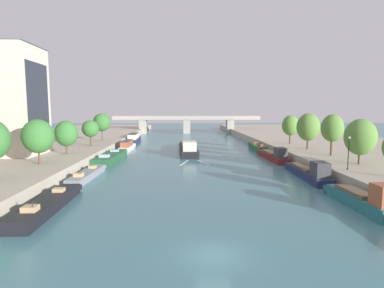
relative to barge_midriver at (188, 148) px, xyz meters
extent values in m
plane|color=#42757F|center=(0.67, -50.08, -1.00)|extent=(400.00, 400.00, 0.00)
cube|color=#B2A893|center=(-35.27, 4.92, -0.03)|extent=(36.00, 170.00, 1.93)
cube|color=#B2A893|center=(36.62, 4.92, -0.03)|extent=(36.00, 170.00, 1.93)
cube|color=black|center=(-0.02, 0.67, -0.35)|extent=(4.16, 19.92, 1.29)
cube|color=black|center=(-0.26, 10.94, -0.22)|extent=(3.53, 1.35, 1.01)
cube|color=black|center=(-0.02, 0.67, 0.32)|extent=(4.23, 19.93, 0.06)
cube|color=beige|center=(0.15, -6.07, 1.29)|extent=(2.86, 4.03, 1.87)
cube|color=black|center=(0.10, -4.08, 1.57)|extent=(2.21, 0.08, 0.52)
cube|color=brown|center=(-0.06, 2.66, 0.53)|extent=(3.12, 10.38, 0.36)
cylinder|color=#232328|center=(0.68, -5.26, 0.90)|extent=(0.07, 0.07, 1.10)
cube|color=silver|center=(2.55, -13.50, -0.98)|extent=(2.14, 5.83, 0.03)
cube|color=silver|center=(-1.05, -13.59, -0.98)|extent=(1.86, 5.90, 0.03)
cube|color=black|center=(-14.76, -40.03, -0.46)|extent=(2.34, 12.78, 1.06)
cube|color=black|center=(-14.80, -33.29, -0.36)|extent=(2.16, 1.24, 0.90)
cube|color=black|center=(-14.76, -40.03, 0.10)|extent=(2.38, 12.78, 0.06)
cube|color=tan|center=(-14.78, -37.22, 0.33)|extent=(1.14, 0.91, 0.40)
cube|color=tan|center=(-14.74, -43.60, 0.37)|extent=(1.25, 1.11, 0.48)
cylinder|color=#232328|center=(-14.40, -43.86, 0.68)|extent=(0.07, 0.07, 1.10)
cube|color=gray|center=(-15.21, -25.92, -0.52)|extent=(2.42, 11.61, 0.95)
cube|color=gray|center=(-15.00, -19.80, -0.42)|extent=(1.97, 1.27, 0.84)
cube|color=gray|center=(-15.21, -25.92, -0.01)|extent=(2.46, 11.61, 0.06)
cube|color=tan|center=(-15.12, -23.38, 0.22)|extent=(1.05, 0.93, 0.40)
cube|color=tan|center=(-15.32, -29.16, 0.26)|extent=(1.15, 1.14, 0.48)
cylinder|color=#232328|center=(-15.02, -29.40, 0.57)|extent=(0.07, 0.07, 1.10)
cube|color=#235633|center=(-15.33, -10.47, -0.36)|extent=(3.73, 14.74, 1.27)
cube|color=#235633|center=(-15.06, -2.81, -0.23)|extent=(3.10, 1.37, 1.00)
cube|color=#235633|center=(-15.33, -10.47, 0.30)|extent=(3.79, 14.75, 0.06)
cube|color=#9EBCD6|center=(-15.21, -7.26, 0.53)|extent=(1.64, 0.96, 0.40)
cube|color=#9EBCD6|center=(-15.47, -14.57, 0.57)|extent=(1.81, 1.16, 0.48)
cylinder|color=#232328|center=(-15.00, -14.88, 0.88)|extent=(0.07, 0.07, 1.10)
cube|color=silver|center=(-14.85, 5.36, -0.50)|extent=(2.40, 11.09, 1.00)
cube|color=silver|center=(-14.75, 11.23, -0.40)|extent=(2.12, 1.25, 0.86)
cube|color=silver|center=(-14.85, 5.36, 0.04)|extent=(2.44, 11.09, 0.06)
cube|color=#9E5133|center=(-14.86, 4.81, 0.69)|extent=(1.93, 7.10, 1.24)
cube|color=#4C4C51|center=(-14.86, 4.81, 1.35)|extent=(2.07, 7.32, 0.08)
cylinder|color=#232328|center=(-14.57, 2.04, 0.62)|extent=(0.07, 0.07, 1.10)
cube|color=#1E284C|center=(-15.64, 21.10, -0.35)|extent=(3.05, 13.47, 1.28)
cube|color=#1E284C|center=(-15.81, 28.15, -0.23)|extent=(2.63, 1.32, 1.01)
cube|color=#1E284C|center=(-15.64, 21.10, 0.32)|extent=(3.10, 13.47, 0.06)
cube|color=beige|center=(-15.63, 20.43, 1.07)|extent=(2.44, 8.63, 1.44)
cube|color=#4C4C51|center=(-15.63, 20.43, 1.83)|extent=(2.61, 8.89, 0.08)
cylinder|color=#232328|center=(-15.14, 17.09, 0.90)|extent=(0.07, 0.07, 1.10)
cube|color=#23666B|center=(16.64, -40.27, -0.41)|extent=(2.30, 9.88, 1.18)
cube|color=#23666B|center=(16.53, -35.01, -0.29)|extent=(2.01, 1.29, 0.96)
cube|color=#23666B|center=(16.64, -40.27, 0.22)|extent=(2.34, 9.88, 0.06)
cube|color=#9E5133|center=(16.72, -43.62, 1.24)|extent=(1.61, 2.00, 1.99)
cube|color=black|center=(16.70, -42.62, 1.54)|extent=(1.25, 0.06, 0.56)
cube|color=brown|center=(16.62, -39.29, 0.43)|extent=(1.74, 5.15, 0.36)
cylinder|color=#232328|center=(17.02, -43.22, 0.80)|extent=(0.07, 0.07, 1.10)
cube|color=#1E284C|center=(16.92, -26.38, -0.48)|extent=(2.87, 13.14, 1.03)
cube|color=#1E284C|center=(17.17, -19.51, -0.38)|extent=(2.32, 1.30, 0.88)
cube|color=#1E284C|center=(16.92, -26.38, 0.07)|extent=(2.92, 13.14, 0.06)
cube|color=#38383D|center=(16.76, -30.82, 1.08)|extent=(1.89, 2.67, 1.97)
cube|color=black|center=(16.81, -29.50, 1.37)|extent=(1.44, 0.08, 0.55)
cube|color=brown|center=(16.97, -25.08, 0.28)|extent=(2.12, 6.85, 0.36)
cylinder|color=#232328|center=(17.14, -30.31, 0.65)|extent=(0.07, 0.07, 1.10)
cube|color=maroon|center=(16.62, -10.21, -0.48)|extent=(2.64, 13.40, 1.03)
cube|color=maroon|center=(16.48, -3.19, -0.38)|extent=(2.28, 1.27, 0.88)
cube|color=maroon|center=(16.62, -10.21, 0.06)|extent=(2.69, 13.40, 0.06)
cube|color=#38383D|center=(16.71, -14.75, 1.03)|extent=(1.83, 2.71, 1.87)
cube|color=black|center=(16.68, -13.41, 1.31)|extent=(1.42, 0.06, 0.52)
cube|color=brown|center=(16.59, -8.88, 0.27)|extent=(1.99, 6.98, 0.36)
cylinder|color=#232328|center=(17.05, -14.21, 0.64)|extent=(0.07, 0.07, 1.10)
cube|color=#235633|center=(16.98, 3.52, -0.36)|extent=(2.56, 11.14, 1.27)
cube|color=#235633|center=(17.18, 9.40, -0.24)|extent=(2.11, 1.33, 1.00)
cube|color=#235633|center=(16.98, 3.52, 0.30)|extent=(2.61, 11.15, 0.06)
cube|color=#9E5133|center=(17.06, 5.95, 0.53)|extent=(1.12, 0.94, 0.40)
cube|color=#9E5133|center=(16.87, 0.42, 0.57)|extent=(1.24, 1.14, 0.48)
cylinder|color=#232328|center=(17.19, 0.19, 0.88)|extent=(0.07, 0.07, 1.10)
cylinder|color=brown|center=(-22.42, -24.72, 2.31)|extent=(0.29, 0.29, 2.75)
ellipsoid|color=#387533|center=(-22.42, -24.72, 5.05)|extent=(4.49, 4.49, 4.95)
cylinder|color=brown|center=(-22.08, -14.68, 2.17)|extent=(0.40, 0.40, 2.47)
ellipsoid|color=#387533|center=(-22.08, -14.68, 4.66)|extent=(3.98, 3.98, 4.57)
cylinder|color=brown|center=(-21.55, -1.82, 2.31)|extent=(0.37, 0.37, 2.75)
ellipsoid|color=#387533|center=(-21.55, -1.82, 4.70)|extent=(3.66, 3.66, 3.67)
cylinder|color=brown|center=(-21.55, 8.09, 2.68)|extent=(0.25, 0.25, 3.49)
ellipsoid|color=#387533|center=(-21.55, 8.09, 5.66)|extent=(4.28, 4.28, 4.48)
cylinder|color=brown|center=(24.57, -26.35, 2.21)|extent=(0.30, 0.30, 2.54)
ellipsoid|color=#568438|center=(24.57, -26.35, 4.94)|extent=(4.44, 4.44, 5.31)
cylinder|color=brown|center=(24.57, -17.90, 2.68)|extent=(0.38, 0.38, 3.48)
ellipsoid|color=#568438|center=(24.57, -17.90, 5.72)|extent=(3.75, 3.75, 4.74)
cylinder|color=brown|center=(23.94, -9.30, 2.41)|extent=(0.36, 0.36, 2.94)
ellipsoid|color=#568438|center=(23.94, -9.30, 5.40)|extent=(4.52, 4.52, 5.53)
cylinder|color=brown|center=(23.89, 0.68, 2.43)|extent=(0.34, 0.34, 2.98)
ellipsoid|color=#568438|center=(23.89, 0.68, 5.21)|extent=(3.84, 3.84, 4.70)
cylinder|color=black|center=(20.64, -30.47, 3.02)|extent=(0.11, 0.11, 4.16)
sphere|color=#EAE5C6|center=(20.64, -30.47, 5.24)|extent=(0.28, 0.28, 0.28)
cylinder|color=black|center=(20.64, -30.47, 1.03)|extent=(0.22, 0.22, 0.20)
cube|color=#232833|center=(-26.63, -14.73, 11.33)|extent=(0.04, 8.04, 11.34)
cube|color=#9E998E|center=(0.67, 56.45, 4.95)|extent=(59.89, 4.40, 0.60)
cube|color=#9E998E|center=(0.67, 54.45, 5.70)|extent=(59.89, 0.30, 0.90)
cube|color=#9E998E|center=(0.67, 58.45, 5.70)|extent=(59.89, 0.30, 0.90)
cube|color=#9E998E|center=(-17.27, 56.45, 1.83)|extent=(2.80, 3.60, 5.64)
cube|color=#9E998E|center=(0.67, 56.45, 1.83)|extent=(2.80, 3.60, 5.64)
cube|color=#9E998E|center=(18.62, 56.45, 1.83)|extent=(2.80, 3.60, 5.64)
camera|label=1|loc=(-1.51, -70.05, 9.00)|focal=28.75mm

